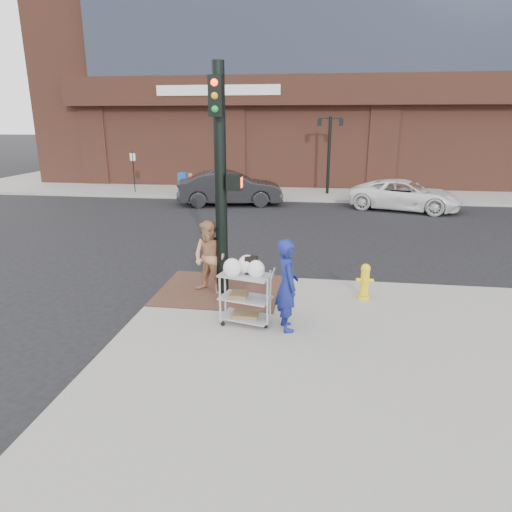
% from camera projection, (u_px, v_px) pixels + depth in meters
% --- Properties ---
extents(ground, '(220.00, 220.00, 0.00)m').
position_uv_depth(ground, '(238.00, 313.00, 9.84)').
color(ground, black).
rests_on(ground, ground).
extents(sidewalk_far, '(65.00, 36.00, 0.15)m').
position_uv_depth(sidewalk_far, '(451.00, 168.00, 38.46)').
color(sidewalk_far, gray).
rests_on(sidewalk_far, ground).
extents(brick_curb_ramp, '(2.80, 2.40, 0.01)m').
position_uv_depth(brick_curb_ramp, '(220.00, 290.00, 10.73)').
color(brick_curb_ramp, '#492D22').
rests_on(brick_curb_ramp, sidewalk_near).
extents(lamp_post, '(1.32, 0.22, 4.00)m').
position_uv_depth(lamp_post, '(329.00, 147.00, 23.98)').
color(lamp_post, black).
rests_on(lamp_post, sidewalk_far).
extents(parking_sign, '(0.05, 0.05, 2.20)m').
position_uv_depth(parking_sign, '(134.00, 172.00, 24.85)').
color(parking_sign, black).
rests_on(parking_sign, sidewalk_far).
extents(traffic_signal_pole, '(0.61, 0.51, 5.00)m').
position_uv_depth(traffic_signal_pole, '(221.00, 176.00, 9.82)').
color(traffic_signal_pole, black).
rests_on(traffic_signal_pole, sidewalk_near).
extents(woman_blue, '(0.61, 0.75, 1.78)m').
position_uv_depth(woman_blue, '(287.00, 285.00, 8.51)').
color(woman_blue, navy).
rests_on(woman_blue, sidewalk_near).
extents(pedestrian_tan, '(1.00, 0.90, 1.68)m').
position_uv_depth(pedestrian_tan, '(210.00, 258.00, 10.35)').
color(pedestrian_tan, '#B17A53').
rests_on(pedestrian_tan, sidewalk_near).
extents(sedan_dark, '(5.23, 2.72, 1.64)m').
position_uv_depth(sedan_dark, '(230.00, 188.00, 21.99)').
color(sedan_dark, black).
rests_on(sedan_dark, ground).
extents(minivan_white, '(5.36, 3.61, 1.36)m').
position_uv_depth(minivan_white, '(405.00, 195.00, 20.82)').
color(minivan_white, white).
rests_on(minivan_white, ground).
extents(utility_cart, '(1.08, 0.76, 1.36)m').
position_uv_depth(utility_cart, '(246.00, 293.00, 8.84)').
color(utility_cart, '#9A9A9F').
rests_on(utility_cart, sidewalk_near).
extents(fire_hydrant, '(0.38, 0.27, 0.81)m').
position_uv_depth(fire_hydrant, '(365.00, 281.00, 10.10)').
color(fire_hydrant, yellow).
rests_on(fire_hydrant, sidewalk_near).
extents(newsbox_red, '(0.49, 0.47, 0.92)m').
position_uv_depth(newsbox_red, '(189.00, 184.00, 24.73)').
color(newsbox_red, red).
rests_on(newsbox_red, sidewalk_far).
extents(newsbox_yellow, '(0.57, 0.55, 1.06)m').
position_uv_depth(newsbox_yellow, '(187.00, 183.00, 24.74)').
color(newsbox_yellow, gold).
rests_on(newsbox_yellow, sidewalk_far).
extents(newsbox_blue, '(0.54, 0.51, 1.13)m').
position_uv_depth(newsbox_blue, '(184.00, 183.00, 24.49)').
color(newsbox_blue, '#18489E').
rests_on(newsbox_blue, sidewalk_far).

